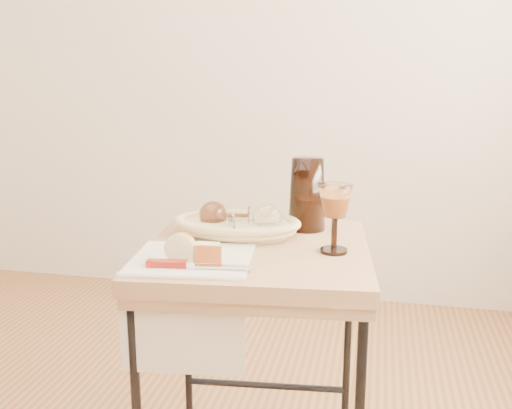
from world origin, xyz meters
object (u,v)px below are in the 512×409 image
(side_table, at_px, (257,373))
(tea_towel, at_px, (192,259))
(goblet_lying_b, at_px, (252,219))
(goblet_lying_a, at_px, (228,215))
(pitcher, at_px, (307,194))
(bread_basket, at_px, (237,227))
(table_knife, at_px, (195,264))
(apple_half, at_px, (181,246))
(wine_goblet, at_px, (335,218))

(side_table, height_order, tea_towel, tea_towel)
(goblet_lying_b, bearing_deg, goblet_lying_a, 123.69)
(side_table, height_order, goblet_lying_a, goblet_lying_a)
(tea_towel, height_order, pitcher, pitcher)
(goblet_lying_a, height_order, pitcher, pitcher)
(bread_basket, relative_size, table_knife, 1.30)
(goblet_lying_b, xyz_separation_m, apple_half, (-0.12, -0.24, -0.01))
(table_knife, bearing_deg, wine_goblet, 27.20)
(table_knife, bearing_deg, apple_half, 130.21)
(bread_basket, height_order, table_knife, bread_basket)
(goblet_lying_a, relative_size, wine_goblet, 0.72)
(side_table, bearing_deg, tea_towel, -132.52)
(side_table, distance_m, table_knife, 0.46)
(bread_basket, bearing_deg, side_table, -49.80)
(apple_half, bearing_deg, table_knife, -49.67)
(wine_goblet, bearing_deg, goblet_lying_a, 159.41)
(goblet_lying_b, bearing_deg, apple_half, -149.53)
(goblet_lying_a, relative_size, goblet_lying_b, 0.97)
(goblet_lying_b, distance_m, table_knife, 0.30)
(tea_towel, relative_size, wine_goblet, 1.61)
(goblet_lying_a, xyz_separation_m, table_knife, (0.01, -0.33, -0.04))
(tea_towel, xyz_separation_m, goblet_lying_a, (0.03, 0.26, 0.05))
(goblet_lying_b, bearing_deg, tea_towel, -147.42)
(pitcher, bearing_deg, tea_towel, -139.75)
(table_knife, bearing_deg, side_table, 57.70)
(goblet_lying_a, bearing_deg, bread_basket, 145.36)
(pitcher, bearing_deg, goblet_lying_a, -171.73)
(side_table, height_order, wine_goblet, wine_goblet)
(tea_towel, relative_size, apple_half, 3.79)
(bread_basket, bearing_deg, tea_towel, -103.23)
(bread_basket, distance_m, pitcher, 0.23)
(pitcher, distance_m, table_knife, 0.48)
(side_table, relative_size, bread_basket, 2.32)
(bread_basket, bearing_deg, goblet_lying_a, 152.97)
(wine_goblet, xyz_separation_m, table_knife, (-0.31, -0.21, -0.08))
(goblet_lying_a, bearing_deg, pitcher, -164.68)
(bread_basket, distance_m, table_knife, 0.31)
(tea_towel, relative_size, goblet_lying_b, 2.15)
(side_table, xyz_separation_m, goblet_lying_b, (-0.03, 0.08, 0.43))
(tea_towel, height_order, goblet_lying_b, goblet_lying_b)
(tea_towel, bearing_deg, table_knife, -72.43)
(tea_towel, xyz_separation_m, pitcher, (0.24, 0.35, 0.10))
(goblet_lying_a, height_order, table_knife, goblet_lying_a)
(pitcher, bearing_deg, apple_half, -140.41)
(bread_basket, height_order, goblet_lying_a, goblet_lying_a)
(side_table, distance_m, bread_basket, 0.42)
(goblet_lying_b, height_order, pitcher, pitcher)
(tea_towel, bearing_deg, goblet_lying_a, 77.07)
(tea_towel, distance_m, wine_goblet, 0.38)
(tea_towel, bearing_deg, bread_basket, 70.11)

